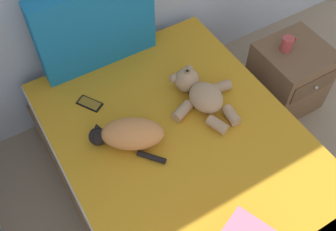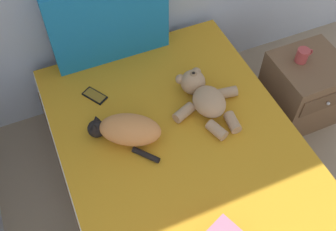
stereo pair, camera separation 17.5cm
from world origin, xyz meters
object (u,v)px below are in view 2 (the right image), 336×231
(patterned_cushion, at_px, (109,20))
(bed, at_px, (186,179))
(mug, at_px, (303,55))
(teddy_bear, at_px, (204,97))
(cat, at_px, (127,130))
(nightstand, at_px, (302,89))
(cell_phone, at_px, (95,96))

(patterned_cushion, bearing_deg, bed, -82.44)
(bed, relative_size, mug, 16.44)
(teddy_bear, bearing_deg, cat, -174.63)
(teddy_bear, distance_m, mug, 0.76)
(cat, height_order, nightstand, cat)
(cell_phone, relative_size, nightstand, 0.32)
(bed, distance_m, mug, 1.10)
(patterned_cushion, distance_m, cat, 0.70)
(mug, bearing_deg, teddy_bear, -173.11)
(bed, relative_size, nightstand, 3.82)
(patterned_cushion, xyz_separation_m, cat, (-0.14, -0.66, -0.20))
(patterned_cushion, distance_m, cell_phone, 0.46)
(patterned_cushion, xyz_separation_m, mug, (1.11, -0.52, -0.25))
(bed, xyz_separation_m, patterned_cushion, (-0.12, 0.90, 0.55))
(cell_phone, xyz_separation_m, nightstand, (1.39, -0.27, -0.28))
(cat, bearing_deg, patterned_cushion, 78.14)
(teddy_bear, bearing_deg, cell_phone, 151.52)
(patterned_cushion, xyz_separation_m, cell_phone, (-0.22, -0.30, -0.27))
(teddy_bear, xyz_separation_m, cell_phone, (-0.57, 0.31, -0.06))
(cat, bearing_deg, mug, 6.29)
(cat, xyz_separation_m, cell_phone, (-0.08, 0.36, -0.07))
(bed, relative_size, cat, 4.83)
(cat, distance_m, mug, 1.26)
(bed, height_order, nightstand, bed)
(nightstand, bearing_deg, bed, -162.99)
(cat, height_order, teddy_bear, teddy_bear)
(bed, bearing_deg, nightstand, 17.01)
(cat, bearing_deg, bed, -42.73)
(bed, distance_m, cat, 0.49)
(cell_phone, height_order, mug, mug)
(bed, relative_size, teddy_bear, 3.99)
(mug, bearing_deg, bed, -159.26)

